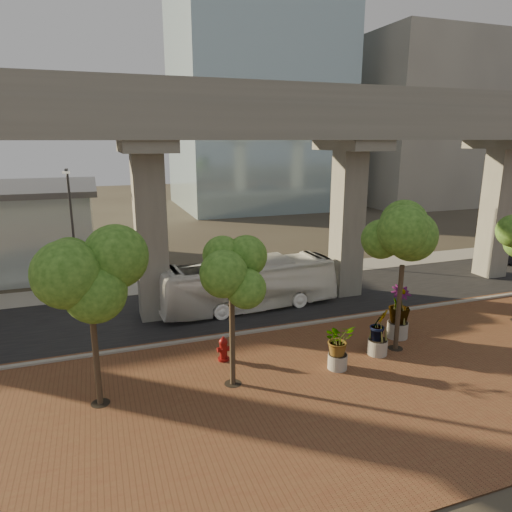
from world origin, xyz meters
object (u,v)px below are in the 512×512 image
object	(u,v)px
transit_bus	(249,285)
planter_front	(338,342)
fire_hydrant	(223,349)
parked_car	(512,253)

from	to	relation	value
transit_bus	planter_front	distance (m)	8.30
fire_hydrant	transit_bus	bearing A→B (deg)	61.61
transit_bus	fire_hydrant	bearing A→B (deg)	148.47
transit_bus	planter_front	bearing A→B (deg)	-174.37
parked_car	planter_front	size ratio (longest dim) A/B	2.08
planter_front	fire_hydrant	bearing A→B (deg)	151.87
parked_car	fire_hydrant	distance (m)	27.99
transit_bus	fire_hydrant	distance (m)	6.69
fire_hydrant	planter_front	distance (m)	5.06
transit_bus	parked_car	distance (m)	23.63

